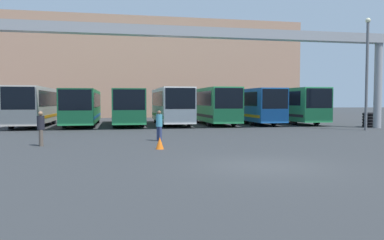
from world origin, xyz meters
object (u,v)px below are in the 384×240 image
at_px(bus_slot_1, 83,105).
at_px(tire_stack, 369,120).
at_px(lamp_post, 367,70).
at_px(bus_slot_4, 213,104).
at_px(traffic_cone, 160,143).
at_px(bus_slot_0, 34,104).
at_px(bus_slot_2, 128,105).
at_px(pedestrian_near_right, 41,128).
at_px(bus_slot_3, 171,104).
at_px(bus_slot_5, 250,104).
at_px(pedestrian_mid_right, 159,125).
at_px(bus_slot_6, 290,103).

relative_size(bus_slot_1, tire_stack, 9.55).
bearing_deg(lamp_post, bus_slot_4, 134.88).
bearing_deg(traffic_cone, bus_slot_4, 68.13).
bearing_deg(bus_slot_4, lamp_post, -45.12).
bearing_deg(bus_slot_0, bus_slot_4, -0.21).
xyz_separation_m(bus_slot_2, lamp_post, (17.00, -9.48, 2.64)).
bearing_deg(pedestrian_near_right, tire_stack, -86.92).
bearing_deg(bus_slot_3, traffic_cone, -99.64).
bearing_deg(bus_slot_5, pedestrian_near_right, -135.98).
distance_m(bus_slot_1, bus_slot_2, 3.93).
bearing_deg(bus_slot_1, bus_slot_4, -3.09).
distance_m(pedestrian_mid_right, lamp_post, 16.62).
xyz_separation_m(bus_slot_1, traffic_cone, (4.92, -17.60, -1.51)).
bearing_deg(bus_slot_5, traffic_cone, -120.93).
relative_size(bus_slot_5, pedestrian_near_right, 7.21).
distance_m(bus_slot_3, pedestrian_mid_right, 13.91).
distance_m(bus_slot_0, bus_slot_3, 11.73).
relative_size(bus_slot_4, lamp_post, 1.25).
distance_m(bus_slot_1, pedestrian_mid_right, 15.13).
bearing_deg(bus_slot_2, bus_slot_3, -2.09).
xyz_separation_m(bus_slot_1, pedestrian_mid_right, (5.27, -14.16, -0.92)).
height_order(bus_slot_3, pedestrian_mid_right, bus_slot_3).
bearing_deg(bus_slot_3, bus_slot_0, -179.73).
bearing_deg(bus_slot_0, tire_stack, -12.59).
bearing_deg(bus_slot_1, bus_slot_6, -1.18).
bearing_deg(bus_slot_5, pedestrian_mid_right, -125.68).
relative_size(bus_slot_6, pedestrian_mid_right, 6.47).
height_order(bus_slot_5, traffic_cone, bus_slot_5).
bearing_deg(bus_slot_1, bus_slot_0, -171.59).
height_order(bus_slot_6, pedestrian_mid_right, bus_slot_6).
height_order(bus_slot_5, tire_stack, bus_slot_5).
xyz_separation_m(bus_slot_0, traffic_cone, (8.83, -17.02, -1.61)).
xyz_separation_m(bus_slot_3, bus_slot_4, (3.91, -0.11, 0.02)).
relative_size(bus_slot_4, traffic_cone, 18.25).
xyz_separation_m(bus_slot_1, pedestrian_near_right, (-0.54, -15.35, -0.90)).
bearing_deg(pedestrian_near_right, lamp_post, -92.34).
bearing_deg(bus_slot_2, bus_slot_6, -0.08).
height_order(bus_slot_1, tire_stack, bus_slot_1).
xyz_separation_m(bus_slot_4, pedestrian_near_right, (-12.27, -14.72, -1.02)).
distance_m(bus_slot_1, bus_slot_6, 19.55).
height_order(bus_slot_5, pedestrian_near_right, bus_slot_5).
xyz_separation_m(pedestrian_near_right, lamp_post, (21.46, 5.49, 3.56)).
xyz_separation_m(bus_slot_2, traffic_cone, (1.01, -17.22, -1.52)).
relative_size(bus_slot_1, pedestrian_near_right, 6.86).
relative_size(bus_slot_0, traffic_cone, 18.45).
height_order(bus_slot_3, traffic_cone, bus_slot_3).
bearing_deg(bus_slot_0, lamp_post, -20.50).
xyz_separation_m(bus_slot_2, tire_stack, (19.60, -6.32, -1.20)).
xyz_separation_m(bus_slot_5, lamp_post, (5.28, -10.15, 2.58)).
height_order(bus_slot_1, pedestrian_mid_right, bus_slot_1).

